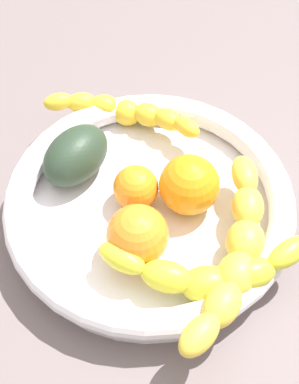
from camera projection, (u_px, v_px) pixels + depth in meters
kitchen_counter at (150, 226)px, 65.75cm from camera, size 120.00×120.00×3.00cm
fruit_bowl at (150, 206)px, 62.40cm from camera, size 31.94×31.94×5.19cm
banana_draped_left at (236, 254)px, 55.83cm from camera, size 13.20×22.34×4.68cm
banana_draped_right at (207, 273)px, 54.97cm from camera, size 22.08×8.39×4.57cm
banana_arching_top at (125, 112)px, 68.33cm from camera, size 18.25×10.13×4.44cm
orange_front at (190, 187)px, 60.35cm from camera, size 6.65×6.65×6.65cm
orange_mid_left at (138, 235)px, 56.82cm from camera, size 6.44×6.44×6.44cm
orange_mid_right at (136, 188)px, 61.31cm from camera, size 5.03×5.03×5.03cm
avocado_dark at (76, 155)px, 63.57cm from camera, size 10.52×10.50×5.80cm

